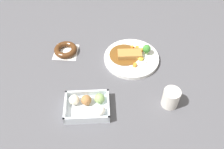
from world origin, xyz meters
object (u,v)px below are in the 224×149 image
curry_plate (131,57)px  chocolate_ring_donut (66,50)px  coffee_mug (171,98)px  donut_box (88,105)px

curry_plate → chocolate_ring_donut: bearing=-11.9°
curry_plate → coffee_mug: (-0.13, 0.27, 0.03)m
curry_plate → coffee_mug: coffee_mug is taller
donut_box → coffee_mug: size_ratio=2.15×
donut_box → chocolate_ring_donut: (0.12, -0.34, -0.01)m
coffee_mug → curry_plate: bearing=-64.3°
chocolate_ring_donut → curry_plate: bearing=168.1°
chocolate_ring_donut → coffee_mug: bearing=143.3°
donut_box → coffee_mug: 0.33m
curry_plate → chocolate_ring_donut: (0.32, -0.07, 0.00)m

